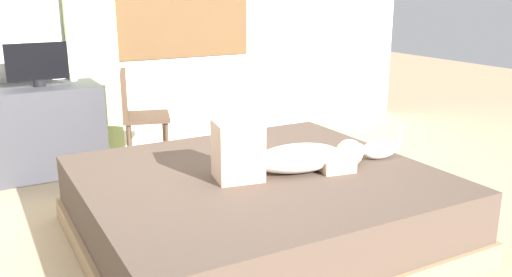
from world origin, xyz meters
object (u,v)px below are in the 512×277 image
at_px(tv_monitor, 37,64).
at_px(chair_by_desk, 137,112).
at_px(cup, 73,76).
at_px(bed, 257,207).
at_px(cat, 377,149).
at_px(person_lying, 283,155).
at_px(desk, 45,130).

relative_size(tv_monitor, chair_by_desk, 0.56).
bearing_deg(cup, tv_monitor, -153.63).
bearing_deg(bed, cat, -9.62).
xyz_separation_m(bed, person_lying, (0.13, -0.08, 0.34)).
bearing_deg(tv_monitor, chair_by_desk, -23.13).
relative_size(desk, cup, 11.74).
bearing_deg(cat, cup, 122.82).
relative_size(bed, cup, 27.01).
xyz_separation_m(person_lying, chair_by_desk, (-0.36, 1.75, -0.05)).
bearing_deg(cup, chair_by_desk, -47.33).
height_order(desk, cup, cup).
xyz_separation_m(cup, chair_by_desk, (0.41, -0.45, -0.27)).
bearing_deg(person_lying, cat, -4.40).
xyz_separation_m(bed, tv_monitor, (-0.94, 1.97, 0.70)).
bearing_deg(cup, desk, -153.15).
bearing_deg(chair_by_desk, tv_monitor, 156.87).
height_order(bed, cup, cup).
height_order(bed, cat, cat).
xyz_separation_m(bed, cat, (0.81, -0.14, 0.29)).
bearing_deg(cat, tv_monitor, 129.68).
height_order(bed, tv_monitor, tv_monitor).
height_order(cat, desk, desk).
distance_m(tv_monitor, chair_by_desk, 0.87).
bearing_deg(desk, chair_by_desk, -23.31).
bearing_deg(bed, tv_monitor, 115.51).
distance_m(cat, tv_monitor, 2.77).
relative_size(person_lying, chair_by_desk, 1.10).
distance_m(tv_monitor, cup, 0.36).
height_order(desk, tv_monitor, tv_monitor).
xyz_separation_m(cat, cup, (-1.45, 2.25, 0.27)).
distance_m(cat, desk, 2.73).
height_order(desk, chair_by_desk, chair_by_desk).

